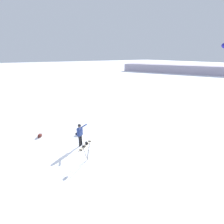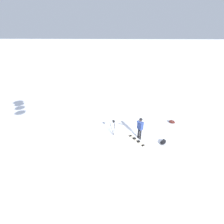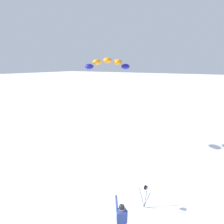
{
  "view_description": "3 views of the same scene",
  "coord_description": "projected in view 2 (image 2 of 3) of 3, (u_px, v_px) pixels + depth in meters",
  "views": [
    {
      "loc": [
        3.42,
        10.81,
        6.54
      ],
      "look_at": [
        -1.96,
        2.32,
        3.02
      ],
      "focal_mm": 26.55,
      "sensor_mm": 36.0,
      "label": 1
    },
    {
      "loc": [
        -10.13,
        1.81,
        7.22
      ],
      "look_at": [
        -1.88,
        2.22,
        2.93
      ],
      "focal_mm": 25.24,
      "sensor_mm": 36.0,
      "label": 2
    },
    {
      "loc": [
        1.76,
        -4.22,
        7.06
      ],
      "look_at": [
        -3.05,
        3.82,
        4.3
      ],
      "focal_mm": 25.4,
      "sensor_mm": 36.0,
      "label": 3
    }
  ],
  "objects": [
    {
      "name": "gear_bag_large",
      "position": [
        163.0,
        142.0,
        11.25
      ],
      "size": [
        0.72,
        0.65,
        0.24
      ],
      "color": "black",
      "rests_on": "ground_plane"
    },
    {
      "name": "snowboarder",
      "position": [
        140.0,
        126.0,
        11.33
      ],
      "size": [
        0.73,
        0.58,
        1.79
      ],
      "color": "black",
      "rests_on": "ground_plane"
    },
    {
      "name": "snowboard",
      "position": [
        136.0,
        140.0,
        11.59
      ],
      "size": [
        1.49,
        1.21,
        0.1
      ],
      "color": "beige",
      "rests_on": "ground_plane"
    },
    {
      "name": "gear_bag_small",
      "position": [
        172.0,
        122.0,
        13.73
      ],
      "size": [
        0.56,
        0.61,
        0.24
      ],
      "color": "#4C1E19",
      "rests_on": "ground_plane"
    },
    {
      "name": "ground_plane",
      "position": [
        142.0,
        135.0,
        12.23
      ],
      "size": [
        300.0,
        300.0,
        0.0
      ],
      "primitive_type": "plane",
      "color": "white"
    },
    {
      "name": "camera_tripod",
      "position": [
        113.0,
        125.0,
        11.77
      ],
      "size": [
        0.58,
        0.42,
        1.31
      ],
      "color": "#262628",
      "rests_on": "ground_plane"
    }
  ]
}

